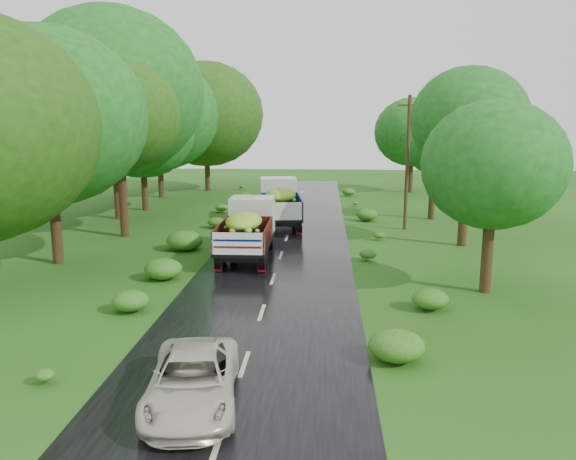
# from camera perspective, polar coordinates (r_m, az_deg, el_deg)

# --- Properties ---
(ground) EXTENTS (120.00, 120.00, 0.00)m
(ground) POSITION_cam_1_polar(r_m,az_deg,el_deg) (15.02, -4.44, -13.47)
(ground) COLOR #1D410E
(ground) RESTS_ON ground
(road) EXTENTS (6.50, 80.00, 0.02)m
(road) POSITION_cam_1_polar(r_m,az_deg,el_deg) (19.64, -2.36, -7.41)
(road) COLOR black
(road) RESTS_ON ground
(road_lines) EXTENTS (0.12, 69.60, 0.00)m
(road_lines) POSITION_cam_1_polar(r_m,az_deg,el_deg) (20.58, -2.06, -6.50)
(road_lines) COLOR #BFB78C
(road_lines) RESTS_ON road
(truck_near) EXTENTS (2.23, 6.09, 2.55)m
(truck_near) POSITION_cam_1_polar(r_m,az_deg,el_deg) (25.88, -4.11, 0.36)
(truck_near) COLOR black
(truck_near) RESTS_ON ground
(truck_far) EXTENTS (3.01, 6.67, 2.71)m
(truck_far) POSITION_cam_1_polar(r_m,az_deg,el_deg) (33.64, -0.86, 3.02)
(truck_far) COLOR black
(truck_far) RESTS_ON ground
(car) EXTENTS (2.43, 4.37, 1.16)m
(car) POSITION_cam_1_polar(r_m,az_deg,el_deg) (12.98, -9.66, -14.80)
(car) COLOR beige
(car) RESTS_ON road
(utility_pole) EXTENTS (1.34, 0.23, 7.65)m
(utility_pole) POSITION_cam_1_polar(r_m,az_deg,el_deg) (32.91, 12.03, 6.82)
(utility_pole) COLOR #382616
(utility_pole) RESTS_ON ground
(trees_left) EXTENTS (7.43, 35.24, 10.16)m
(trees_left) POSITION_cam_1_polar(r_m,az_deg,el_deg) (37.51, -15.70, 11.27)
(trees_left) COLOR black
(trees_left) RESTS_ON ground
(trees_right) EXTENTS (4.97, 33.04, 7.80)m
(trees_right) POSITION_cam_1_polar(r_m,az_deg,el_deg) (35.67, 15.13, 9.09)
(trees_right) COLOR black
(trees_right) RESTS_ON ground
(shrubs) EXTENTS (11.90, 44.00, 0.70)m
(shrubs) POSITION_cam_1_polar(r_m,az_deg,el_deg) (28.21, -0.42, -0.98)
(shrubs) COLOR #1A5514
(shrubs) RESTS_ON ground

